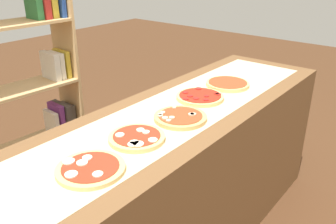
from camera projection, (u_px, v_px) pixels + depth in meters
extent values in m
cube|color=brown|center=(168.00, 189.00, 1.97)|extent=(2.50, 0.66, 0.90)
cube|color=beige|center=(168.00, 115.00, 1.79)|extent=(2.29, 0.46, 0.00)
cylinder|color=#DBB26B|center=(91.00, 169.00, 1.33)|extent=(0.26, 0.26, 0.02)
cylinder|color=red|center=(90.00, 167.00, 1.32)|extent=(0.21, 0.21, 0.00)
cylinder|color=#EFE5CC|center=(69.00, 161.00, 1.35)|extent=(0.05, 0.05, 0.00)
cylinder|color=#EFE5CC|center=(87.00, 158.00, 1.37)|extent=(0.04, 0.04, 0.00)
cylinder|color=#EFE5CC|center=(71.00, 174.00, 1.27)|extent=(0.05, 0.05, 0.00)
cylinder|color=#EFE5CC|center=(82.00, 163.00, 1.34)|extent=(0.04, 0.04, 0.00)
cylinder|color=#EFE5CC|center=(98.00, 174.00, 1.27)|extent=(0.04, 0.04, 0.00)
cylinder|color=#DBB26B|center=(137.00, 138.00, 1.55)|extent=(0.25, 0.25, 0.02)
cylinder|color=red|center=(137.00, 135.00, 1.54)|extent=(0.21, 0.21, 0.00)
cylinder|color=#EFE5CC|center=(140.00, 130.00, 1.58)|extent=(0.04, 0.04, 0.00)
cylinder|color=#EFE5CC|center=(120.00, 135.00, 1.54)|extent=(0.04, 0.04, 0.00)
cylinder|color=#EFE5CC|center=(132.00, 144.00, 1.46)|extent=(0.04, 0.04, 0.00)
cylinder|color=#EFE5CC|center=(153.00, 140.00, 1.50)|extent=(0.04, 0.04, 0.00)
cylinder|color=#EFE5CC|center=(134.00, 142.00, 1.48)|extent=(0.04, 0.04, 0.00)
cylinder|color=#EFE5CC|center=(146.00, 132.00, 1.56)|extent=(0.03, 0.03, 0.00)
cylinder|color=#EFE5CC|center=(138.00, 144.00, 1.47)|extent=(0.05, 0.05, 0.00)
cylinder|color=tan|center=(180.00, 118.00, 1.74)|extent=(0.26, 0.26, 0.02)
cylinder|color=red|center=(180.00, 115.00, 1.73)|extent=(0.22, 0.22, 0.00)
cylinder|color=#C6B28E|center=(172.00, 118.00, 1.70)|extent=(0.03, 0.03, 0.01)
cylinder|color=#C6B28E|center=(160.00, 114.00, 1.74)|extent=(0.03, 0.03, 0.01)
cylinder|color=#C6B28E|center=(160.00, 116.00, 1.72)|extent=(0.03, 0.03, 0.01)
cylinder|color=#C6B28E|center=(193.00, 114.00, 1.74)|extent=(0.03, 0.03, 0.01)
cylinder|color=#C6B28E|center=(168.00, 120.00, 1.67)|extent=(0.03, 0.03, 0.01)
cylinder|color=#C6B28E|center=(174.00, 107.00, 1.81)|extent=(0.02, 0.02, 0.01)
cylinder|color=#C6B28E|center=(191.00, 114.00, 1.74)|extent=(0.03, 0.03, 0.01)
cylinder|color=#C6B28E|center=(163.00, 112.00, 1.76)|extent=(0.03, 0.03, 0.01)
cylinder|color=#C6B28E|center=(165.00, 118.00, 1.70)|extent=(0.03, 0.03, 0.01)
cylinder|color=#DBB26B|center=(200.00, 97.00, 1.99)|extent=(0.26, 0.26, 0.02)
cylinder|color=#AD2314|center=(200.00, 95.00, 1.98)|extent=(0.23, 0.23, 0.00)
cylinder|color=maroon|center=(198.00, 88.00, 2.07)|extent=(0.04, 0.04, 0.00)
cylinder|color=maroon|center=(190.00, 96.00, 1.96)|extent=(0.03, 0.03, 0.00)
cylinder|color=maroon|center=(217.00, 93.00, 2.00)|extent=(0.03, 0.03, 0.00)
cylinder|color=maroon|center=(185.00, 99.00, 1.92)|extent=(0.03, 0.03, 0.00)
cylinder|color=maroon|center=(185.00, 92.00, 2.01)|extent=(0.03, 0.03, 0.00)
cylinder|color=maroon|center=(218.00, 94.00, 1.99)|extent=(0.03, 0.03, 0.00)
cylinder|color=maroon|center=(206.00, 96.00, 1.96)|extent=(0.03, 0.03, 0.00)
cylinder|color=maroon|center=(196.00, 98.00, 1.93)|extent=(0.03, 0.03, 0.00)
cylinder|color=maroon|center=(206.00, 100.00, 1.91)|extent=(0.03, 0.03, 0.00)
cylinder|color=#DBB26B|center=(228.00, 84.00, 2.18)|extent=(0.26, 0.26, 0.02)
cylinder|color=red|center=(228.00, 82.00, 2.18)|extent=(0.23, 0.23, 0.00)
cube|color=tan|center=(68.00, 76.00, 2.56)|extent=(0.03, 0.28, 1.68)
cube|color=tan|center=(40.00, 193.00, 2.65)|extent=(0.70, 0.31, 0.02)
cube|color=#B22823|center=(75.00, 165.00, 2.83)|extent=(0.04, 0.17, 0.17)
cube|color=orange|center=(69.00, 164.00, 2.79)|extent=(0.05, 0.17, 0.23)
cube|color=#47423D|center=(64.00, 166.00, 2.75)|extent=(0.05, 0.23, 0.23)
cube|color=#47423D|center=(59.00, 170.00, 2.72)|extent=(0.05, 0.19, 0.22)
cube|color=#2D753D|center=(53.00, 171.00, 2.69)|extent=(0.05, 0.21, 0.24)
cube|color=tan|center=(32.00, 144.00, 2.48)|extent=(0.70, 0.31, 0.02)
cube|color=#47423D|center=(68.00, 116.00, 2.65)|extent=(0.05, 0.15, 0.20)
cube|color=#47423D|center=(62.00, 117.00, 2.62)|extent=(0.05, 0.20, 0.22)
cube|color=#753384|center=(57.00, 118.00, 2.59)|extent=(0.04, 0.17, 0.23)
cube|color=silver|center=(52.00, 123.00, 2.56)|extent=(0.04, 0.16, 0.18)
cube|color=tan|center=(22.00, 89.00, 2.32)|extent=(0.70, 0.31, 0.02)
cube|color=gold|center=(62.00, 63.00, 2.49)|extent=(0.04, 0.17, 0.19)
cube|color=silver|center=(57.00, 65.00, 2.46)|extent=(0.04, 0.17, 0.18)
cube|color=silver|center=(51.00, 66.00, 2.43)|extent=(0.05, 0.19, 0.19)
cube|color=tan|center=(10.00, 24.00, 2.15)|extent=(0.70, 0.31, 0.02)
cube|color=#234799|center=(55.00, 3.00, 2.33)|extent=(0.04, 0.22, 0.16)
cube|color=#B22823|center=(40.00, 0.00, 2.25)|extent=(0.05, 0.18, 0.22)
cube|color=#2D753D|center=(33.00, 5.00, 2.22)|extent=(0.05, 0.15, 0.17)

